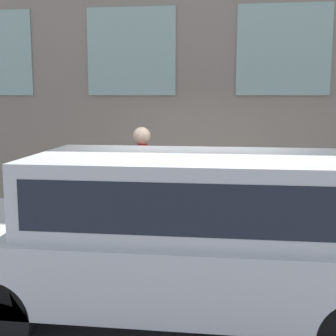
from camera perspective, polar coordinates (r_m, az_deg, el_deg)
name	(u,v)px	position (r m, az deg, el deg)	size (l,w,h in m)	color
ground_plane	(194,271)	(6.51, 3.15, -12.47)	(80.00, 80.00, 0.00)	#47474C
sidewalk	(200,237)	(7.73, 3.88, -8.37)	(2.64, 60.00, 0.16)	#B2ADA3
fire_hydrant	(196,223)	(6.82, 3.45, -6.77)	(0.33, 0.45, 0.72)	red
person	(142,171)	(7.33, -3.19, -0.35)	(0.42, 0.28, 1.72)	navy
parked_truck_silver_near	(185,227)	(4.87, 2.03, -7.24)	(1.90, 5.15, 1.77)	black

